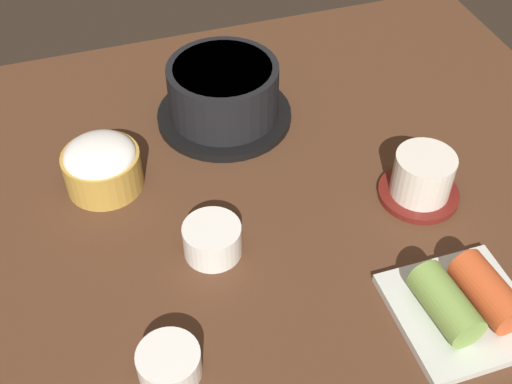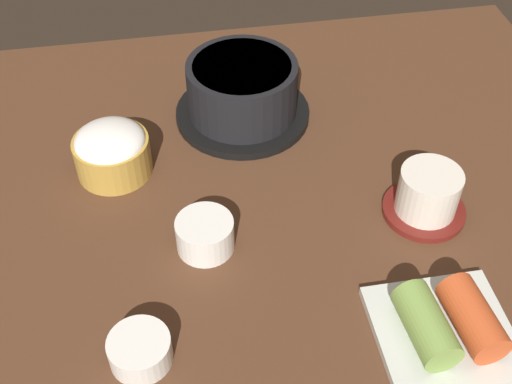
% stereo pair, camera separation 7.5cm
% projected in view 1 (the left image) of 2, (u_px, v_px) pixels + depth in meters
% --- Properties ---
extents(dining_table, '(1.00, 0.76, 0.02)m').
position_uv_depth(dining_table, '(235.00, 208.00, 0.79)').
color(dining_table, '#4C2D1C').
rests_on(dining_table, ground).
extents(stone_pot, '(0.18, 0.18, 0.08)m').
position_uv_depth(stone_pot, '(224.00, 94.00, 0.87)').
color(stone_pot, black).
rests_on(stone_pot, dining_table).
extents(rice_bowl, '(0.09, 0.09, 0.06)m').
position_uv_depth(rice_bowl, '(102.00, 165.00, 0.78)').
color(rice_bowl, '#B78C38').
rests_on(rice_bowl, dining_table).
extents(tea_cup_with_saucer, '(0.10, 0.10, 0.06)m').
position_uv_depth(tea_cup_with_saucer, '(422.00, 178.00, 0.77)').
color(tea_cup_with_saucer, maroon).
rests_on(tea_cup_with_saucer, dining_table).
extents(banchan_cup_center, '(0.06, 0.06, 0.04)m').
position_uv_depth(banchan_cup_center, '(212.00, 239.00, 0.72)').
color(banchan_cup_center, white).
rests_on(banchan_cup_center, dining_table).
extents(kimchi_plate, '(0.13, 0.13, 0.05)m').
position_uv_depth(kimchi_plate, '(464.00, 303.00, 0.66)').
color(kimchi_plate, silver).
rests_on(kimchi_plate, dining_table).
extents(side_bowl_near, '(0.06, 0.06, 0.03)m').
position_uv_depth(side_bowl_near, '(169.00, 362.00, 0.62)').
color(side_bowl_near, white).
rests_on(side_bowl_near, dining_table).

